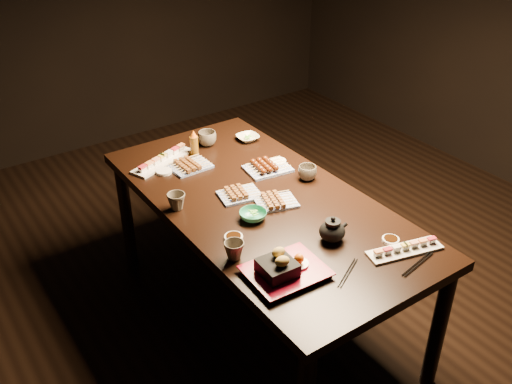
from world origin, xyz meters
TOP-DOWN VIEW (x-y plane):
  - ground at (0.00, 0.00)m, footprint 5.00×5.00m
  - dining_table at (-0.43, -0.07)m, footprint 0.92×1.81m
  - sushi_platter_near at (-0.17, -0.75)m, footprint 0.35×0.17m
  - sushi_platter_far at (-0.65, 0.56)m, footprint 0.40×0.24m
  - yakitori_plate_center at (-0.50, 0.02)m, footprint 0.23×0.18m
  - yakitori_plate_right at (-0.39, -0.14)m, footprint 0.23×0.19m
  - yakitori_plate_left at (-0.56, 0.42)m, footprint 0.21×0.16m
  - tsukune_plate at (-0.23, 0.16)m, footprint 0.25×0.20m
  - edamame_bowl_green at (-0.56, -0.18)m, footprint 0.16×0.16m
  - edamame_bowl_cream at (-0.11, 0.52)m, footprint 0.13×0.13m
  - tempura_tray at (-0.68, -0.59)m, footprint 0.33×0.27m
  - teacup_near_left at (-0.79, -0.38)m, footprint 0.11×0.11m
  - teacup_mid_right at (-0.12, -0.04)m, footprint 0.12×0.12m
  - teacup_far_left at (-0.81, 0.10)m, footprint 0.11×0.11m
  - teacup_far_right at (-0.34, 0.60)m, footprint 0.14×0.14m
  - teapot at (-0.37, -0.51)m, footprint 0.15×0.15m
  - condiment_bottle at (-0.46, 0.54)m, footprint 0.06×0.06m
  - sauce_dish_west at (-0.72, -0.26)m, footprint 0.11×0.11m
  - sauce_dish_east at (-0.13, 0.19)m, footprint 0.11×0.11m
  - sauce_dish_se at (-0.16, -0.67)m, footprint 0.10×0.10m
  - sauce_dish_nw at (-0.70, 0.45)m, footprint 0.09×0.09m
  - chopsticks_near at (-0.47, -0.72)m, footprint 0.18×0.11m
  - chopsticks_se at (-0.19, -0.85)m, footprint 0.22×0.06m

SIDE VIEW (x-z plane):
  - ground at x=0.00m, z-range 0.00..0.00m
  - dining_table at x=-0.43m, z-range 0.00..0.75m
  - chopsticks_near at x=-0.47m, z-range 0.75..0.76m
  - chopsticks_se at x=-0.19m, z-range 0.75..0.76m
  - sauce_dish_se at x=-0.16m, z-range 0.75..0.76m
  - sauce_dish_west at x=-0.72m, z-range 0.75..0.76m
  - sauce_dish_nw at x=-0.70m, z-range 0.75..0.76m
  - sauce_dish_east at x=-0.13m, z-range 0.75..0.76m
  - edamame_bowl_cream at x=-0.11m, z-range 0.75..0.78m
  - edamame_bowl_green at x=-0.56m, z-range 0.75..0.79m
  - sushi_platter_near at x=-0.17m, z-range 0.75..0.79m
  - sushi_platter_far at x=-0.65m, z-range 0.75..0.80m
  - yakitori_plate_right at x=-0.39m, z-range 0.75..0.80m
  - yakitori_plate_center at x=-0.50m, z-range 0.75..0.80m
  - yakitori_plate_left at x=-0.56m, z-range 0.75..0.80m
  - tsukune_plate at x=-0.23m, z-range 0.75..0.81m
  - teacup_mid_right at x=-0.12m, z-range 0.75..0.83m
  - teacup_near_left at x=-0.79m, z-range 0.75..0.83m
  - teacup_far_left at x=-0.81m, z-range 0.75..0.83m
  - teacup_far_right at x=-0.34m, z-range 0.75..0.83m
  - tempura_tray at x=-0.68m, z-range 0.75..0.86m
  - teapot at x=-0.37m, z-range 0.75..0.87m
  - condiment_bottle at x=-0.46m, z-range 0.75..0.90m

